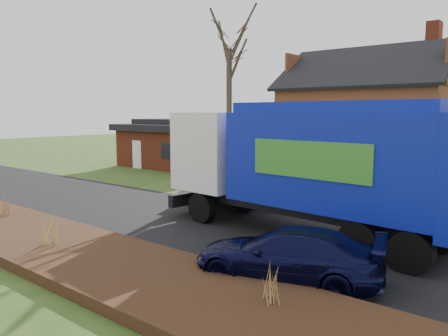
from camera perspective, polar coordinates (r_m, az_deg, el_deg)
The scene contains 12 objects.
ground at distance 17.35m, azimuth -4.90°, elevation -6.75°, with size 120.00×120.00×0.00m, color #2B4818.
road at distance 17.35m, azimuth -4.90°, elevation -6.71°, with size 80.00×7.00×0.02m, color black.
mulch_verge at distance 14.12m, azimuth -20.18°, elevation -9.83°, with size 80.00×3.50×0.30m, color black.
main_house at distance 27.96m, azimuth 17.64°, elevation 6.59°, with size 12.95×8.95×9.26m.
ranch_house at distance 34.61m, azimuth -4.40°, elevation 3.30°, with size 9.80×8.20×3.70m.
garbage_truck at distance 14.90m, azimuth 10.77°, elevation 1.04°, with size 10.75×3.60×4.53m.
silver_sedan at distance 19.88m, azimuth 1.79°, elevation -2.39°, with size 1.82×5.22×1.72m, color #9FA2A7.
navy_wagon at distance 11.16m, azimuth 8.20°, elevation -11.17°, with size 1.90×4.67×1.36m, color black.
tree_front_west at distance 25.59m, azimuth 0.69°, elevation 17.81°, with size 3.62×3.62×10.77m.
grass_clump_west at distance 18.47m, azimuth -27.00°, elevation -4.09°, with size 0.39×0.32×1.02m.
grass_clump_mid at distance 13.91m, azimuth -21.80°, elevation -7.29°, with size 0.37×0.31×1.04m.
grass_clump_east at distance 9.33m, azimuth 6.12°, elevation -14.65°, with size 0.34×0.28×0.84m.
Camera 1 is at (11.68, -12.13, 4.19)m, focal length 35.00 mm.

